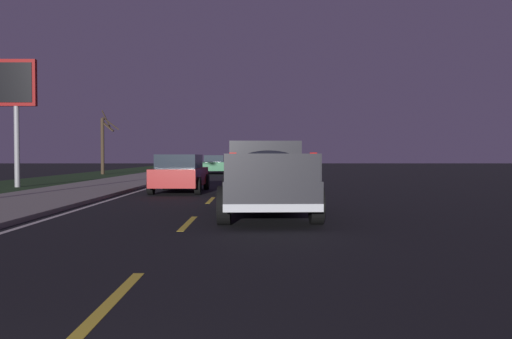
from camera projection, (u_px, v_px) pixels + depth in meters
name	position (u px, v px, depth m)	size (l,w,h in m)	color
ground	(228.00, 182.00, 28.23)	(144.00, 144.00, 0.00)	black
sidewalk_shoulder	(127.00, 181.00, 28.21)	(108.00, 4.00, 0.12)	gray
grass_verge	(38.00, 182.00, 28.19)	(108.00, 6.00, 0.01)	#1E3819
lane_markings	(187.00, 181.00, 29.85)	(108.00, 3.54, 0.01)	yellow
pickup_truck	(266.00, 176.00, 12.66)	(5.48, 2.39, 1.87)	#232328
sedan_red	(180.00, 173.00, 20.57)	(4.43, 2.06, 1.54)	maroon
sedan_black	(256.00, 174.00, 19.13)	(4.41, 2.04, 1.54)	black
sedan_green	(215.00, 164.00, 42.01)	(4.44, 2.10, 1.54)	#14592D
sedan_blue	(257.00, 169.00, 27.35)	(4.45, 2.11, 1.54)	navy
gas_price_sign	(16.00, 92.00, 23.65)	(0.27, 1.90, 6.03)	#99999E
bare_tree_far	(103.00, 143.00, 40.52)	(1.10, 1.28, 5.18)	#423323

